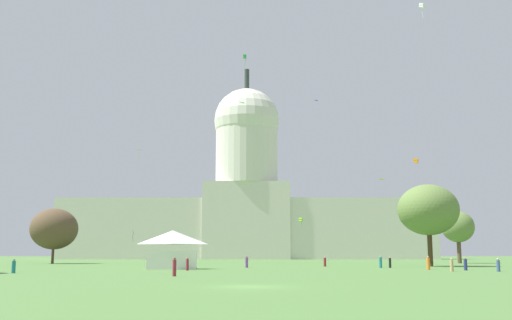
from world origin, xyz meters
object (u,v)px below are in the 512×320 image
at_px(tree_east_far, 426,210).
at_px(person_purple_edge_east, 245,262).
at_px(event_tent, 170,250).
at_px(person_teal_deep_crowd, 11,267).
at_px(person_red_front_right, 158,262).
at_px(person_orange_mid_center, 426,263).
at_px(person_maroon_lawn_far_right, 185,264).
at_px(kite_blue_high, 315,101).
at_px(kite_green_high, 243,57).
at_px(tree_west_near, 52,229).
at_px(person_denim_near_tree_east, 496,265).
at_px(kite_white_high, 420,6).
at_px(kite_cyan_high, 242,104).
at_px(kite_yellow_low, 378,182).
at_px(tree_east_near, 456,227).
at_px(person_tan_back_center, 449,265).
at_px(capitol_building, 244,202).
at_px(kite_black_low, 131,234).
at_px(person_maroon_near_tree_west, 323,262).
at_px(person_teal_mid_right, 378,262).
at_px(kite_orange_low, 414,161).
at_px(person_black_aisle_center, 388,263).
at_px(person_navy_near_tent, 463,264).
at_px(kite_lime_low, 299,220).
at_px(kite_gold_mid, 137,151).

bearing_deg(tree_east_far, person_purple_edge_east, -165.46).
height_order(event_tent, person_teal_deep_crowd, event_tent).
xyz_separation_m(tree_east_far, person_red_front_right, (-42.08, -7.49, -8.24)).
bearing_deg(person_purple_edge_east, person_orange_mid_center, -146.57).
distance_m(person_maroon_lawn_far_right, kite_blue_high, 125.70).
bearing_deg(kite_green_high, tree_west_near, -132.81).
xyz_separation_m(person_teal_deep_crowd, person_denim_near_tree_east, (53.34, 5.33, 0.01)).
bearing_deg(kite_green_high, tree_east_far, -67.58).
bearing_deg(person_maroon_lawn_far_right, person_teal_deep_crowd, -164.08).
distance_m(person_orange_mid_center, person_red_front_right, 38.05).
relative_size(tree_east_far, kite_blue_high, 8.44).
bearing_deg(kite_white_high, kite_cyan_high, -72.78).
bearing_deg(person_denim_near_tree_east, person_orange_mid_center, 52.92).
bearing_deg(kite_yellow_low, event_tent, 4.04).
xyz_separation_m(tree_east_near, person_tan_back_center, (-20.37, -57.31, -6.88)).
distance_m(capitol_building, kite_blue_high, 49.01).
relative_size(person_teal_deep_crowd, kite_black_low, 0.42).
bearing_deg(person_maroon_near_tree_west, kite_white_high, 105.17).
bearing_deg(tree_east_far, person_red_front_right, -169.91).
height_order(person_teal_deep_crowd, person_teal_mid_right, person_teal_mid_right).
height_order(person_red_front_right, kite_cyan_high, kite_cyan_high).
relative_size(person_red_front_right, kite_blue_high, 0.99).
bearing_deg(kite_orange_low, person_maroon_near_tree_west, -54.16).
bearing_deg(kite_yellow_low, person_teal_mid_right, 40.43).
height_order(tree_west_near, kite_green_high, kite_green_high).
distance_m(person_maroon_lawn_far_right, kite_orange_low, 46.34).
xyz_separation_m(event_tent, person_teal_mid_right, (29.20, 6.41, -1.79)).
bearing_deg(capitol_building, kite_blue_high, -53.28).
distance_m(person_black_aisle_center, person_purple_edge_east, 20.83).
xyz_separation_m(tree_west_near, person_red_front_right, (27.42, -34.06, -6.25)).
height_order(event_tent, person_maroon_near_tree_west, event_tent).
relative_size(person_red_front_right, kite_yellow_low, 1.18).
height_order(person_denim_near_tree_east, person_navy_near_tent, person_navy_near_tent).
height_order(person_maroon_near_tree_west, kite_yellow_low, kite_yellow_low).
bearing_deg(event_tent, person_denim_near_tree_east, -21.46).
height_order(tree_west_near, person_maroon_lawn_far_right, tree_west_near).
height_order(person_tan_back_center, person_teal_deep_crowd, person_tan_back_center).
distance_m(person_orange_mid_center, person_black_aisle_center, 10.60).
bearing_deg(person_red_front_right, kite_white_high, -116.01).
relative_size(person_denim_near_tree_east, kite_yellow_low, 1.08).
xyz_separation_m(event_tent, kite_blue_high, (30.98, 104.95, 47.88)).
height_order(person_purple_edge_east, kite_black_low, kite_black_low).
bearing_deg(person_black_aisle_center, tree_west_near, 132.42).
relative_size(person_purple_edge_east, kite_lime_low, 0.66).
bearing_deg(kite_white_high, person_orange_mid_center, 18.27).
bearing_deg(person_denim_near_tree_east, kite_gold_mid, 47.87).
xyz_separation_m(person_teal_mid_right, person_maroon_near_tree_west, (-7.04, 8.77, -0.06)).
relative_size(kite_gold_mid, kite_yellow_low, 2.52).
bearing_deg(kite_black_low, person_maroon_near_tree_west, -118.79).
bearing_deg(person_maroon_near_tree_west, person_maroon_lawn_far_right, -73.92).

